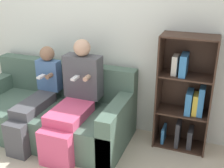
{
  "coord_description": "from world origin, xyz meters",
  "views": [
    {
      "loc": [
        1.62,
        -2.02,
        1.91
      ],
      "look_at": [
        0.62,
        0.6,
        0.75
      ],
      "focal_mm": 45.0,
      "sensor_mm": 36.0,
      "label": 1
    }
  ],
  "objects_px": {
    "couch": "(53,113)",
    "adult_seated": "(75,97)",
    "child_seated": "(36,97)",
    "bookshelf": "(186,96)"
  },
  "relations": [
    {
      "from": "adult_seated",
      "to": "child_seated",
      "type": "distance_m",
      "value": 0.49
    },
    {
      "from": "couch",
      "to": "adult_seated",
      "type": "distance_m",
      "value": 0.5
    },
    {
      "from": "adult_seated",
      "to": "bookshelf",
      "type": "xyz_separation_m",
      "value": [
        1.15,
        0.41,
        0.01
      ]
    },
    {
      "from": "child_seated",
      "to": "adult_seated",
      "type": "bearing_deg",
      "value": 4.82
    },
    {
      "from": "child_seated",
      "to": "bookshelf",
      "type": "xyz_separation_m",
      "value": [
        1.63,
        0.45,
        0.09
      ]
    },
    {
      "from": "adult_seated",
      "to": "bookshelf",
      "type": "height_order",
      "value": "bookshelf"
    },
    {
      "from": "couch",
      "to": "adult_seated",
      "type": "height_order",
      "value": "adult_seated"
    },
    {
      "from": "adult_seated",
      "to": "child_seated",
      "type": "height_order",
      "value": "adult_seated"
    },
    {
      "from": "couch",
      "to": "adult_seated",
      "type": "xyz_separation_m",
      "value": [
        0.36,
        -0.1,
        0.33
      ]
    },
    {
      "from": "couch",
      "to": "adult_seated",
      "type": "relative_size",
      "value": 1.57
    }
  ]
}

